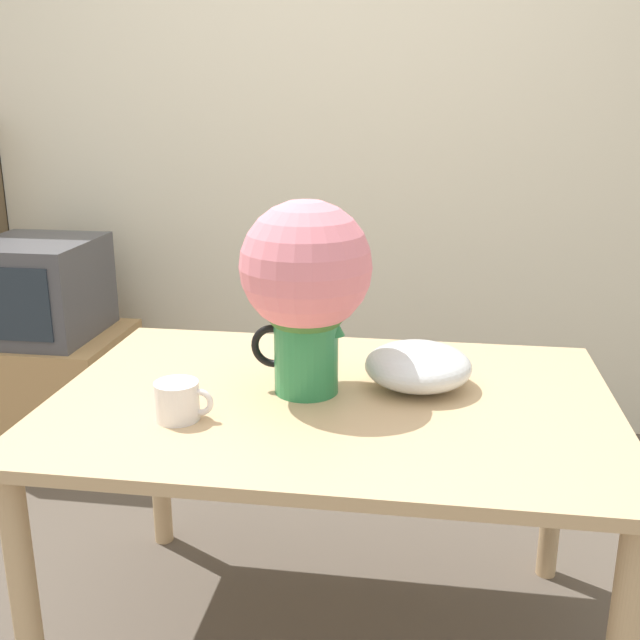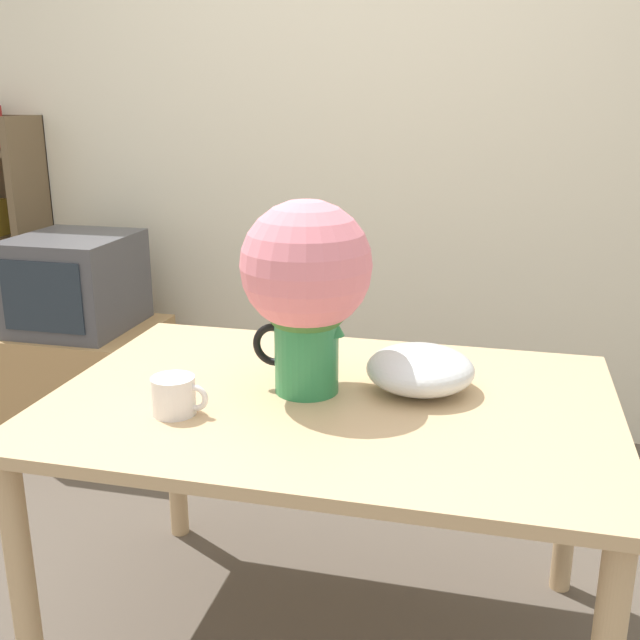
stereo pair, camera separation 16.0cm
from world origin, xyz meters
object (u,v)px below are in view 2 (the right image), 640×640
Objects in this scene: coffee_mug at (175,396)px; white_bowl at (420,369)px; flower_vase at (306,281)px; tv_set at (76,282)px.

white_bowl reaches higher than coffee_mug.
white_bowl is (0.53, 0.28, 0.01)m from coffee_mug.
tv_set is at bearing 141.22° from flower_vase.
white_bowl is 0.55× the size of tv_set.
coffee_mug is at bearing -50.56° from tv_set.
tv_set is (-1.26, 1.02, -0.32)m from flower_vase.
tv_set is (-1.54, 0.94, -0.10)m from white_bowl.
flower_vase is 1.65m from tv_set.
tv_set reaches higher than white_bowl.
coffee_mug is 0.60m from white_bowl.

